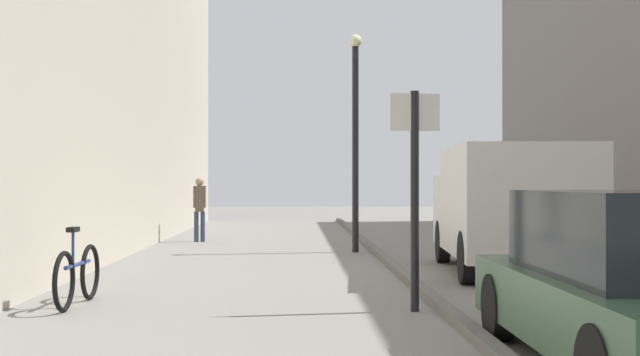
{
  "coord_description": "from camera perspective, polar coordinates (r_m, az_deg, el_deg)",
  "views": [
    {
      "loc": [
        -0.15,
        -1.57,
        1.52
      ],
      "look_at": [
        0.17,
        9.33,
        1.58
      ],
      "focal_mm": 47.27,
      "sensor_mm": 36.0,
      "label": 1
    }
  ],
  "objects": [
    {
      "name": "pedestrian_main_foreground",
      "position": [
        21.82,
        -8.16,
        -1.8
      ],
      "size": [
        0.32,
        0.22,
        1.65
      ],
      "rotation": [
        0.0,
        0.0,
        0.21
      ],
      "color": "#2D3851",
      "rests_on": "ground_plane"
    },
    {
      "name": "ground_plane",
      "position": [
        13.66,
        -1.08,
        -6.7
      ],
      "size": [
        80.0,
        80.0,
        0.0
      ],
      "primitive_type": "plane",
      "color": "gray"
    },
    {
      "name": "kerb_strip",
      "position": [
        13.76,
        5.56,
        -6.4
      ],
      "size": [
        0.16,
        40.0,
        0.12
      ],
      "primitive_type": "cube",
      "color": "#615F5B",
      "rests_on": "ground_plane"
    },
    {
      "name": "lamp_post",
      "position": [
        18.42,
        2.41,
        3.43
      ],
      "size": [
        0.28,
        0.28,
        4.76
      ],
      "color": "black",
      "rests_on": "ground_plane"
    },
    {
      "name": "delivery_van",
      "position": [
        14.51,
        12.68,
        -1.78
      ],
      "size": [
        2.38,
        5.06,
        2.1
      ],
      "rotation": [
        0.0,
        0.0,
        -0.07
      ],
      "color": "silver",
      "rests_on": "ground_plane"
    },
    {
      "name": "bicycle_leaning",
      "position": [
        10.85,
        -16.09,
        -6.32
      ],
      "size": [
        0.14,
        1.77,
        0.98
      ],
      "rotation": [
        0.0,
        0.0,
        -0.05
      ],
      "color": "black",
      "rests_on": "ground_plane"
    },
    {
      "name": "street_sign_post",
      "position": [
        9.98,
        6.43,
        -0.16
      ],
      "size": [
        0.6,
        0.1,
        2.6
      ],
      "rotation": [
        0.0,
        0.0,
        3.24
      ],
      "color": "black",
      "rests_on": "ground_plane"
    }
  ]
}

